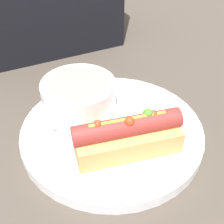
{
  "coord_description": "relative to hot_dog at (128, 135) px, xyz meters",
  "views": [
    {
      "loc": [
        -0.15,
        -0.32,
        0.34
      ],
      "look_at": [
        0.0,
        0.0,
        0.05
      ],
      "focal_mm": 50.0,
      "sensor_mm": 36.0,
      "label": 1
    }
  ],
  "objects": [
    {
      "name": "ground_plane",
      "position": [
        -0.0,
        0.05,
        -0.04
      ],
      "size": [
        4.0,
        4.0,
        0.0
      ],
      "primitive_type": "plane",
      "color": "#4C4238"
    },
    {
      "name": "dinner_plate",
      "position": [
        -0.0,
        0.05,
        -0.03
      ],
      "size": [
        0.28,
        0.28,
        0.02
      ],
      "color": "white",
      "rests_on": "ground_plane"
    },
    {
      "name": "hot_dog",
      "position": [
        0.0,
        0.0,
        0.0
      ],
      "size": [
        0.15,
        0.08,
        0.06
      ],
      "rotation": [
        0.0,
        0.0,
        -0.16
      ],
      "color": "tan",
      "rests_on": "dinner_plate"
    },
    {
      "name": "soup_bowl",
      "position": [
        -0.03,
        0.11,
        0.0
      ],
      "size": [
        0.12,
        0.12,
        0.05
      ],
      "color": "white",
      "rests_on": "dinner_plate"
    },
    {
      "name": "spoon",
      "position": [
        -0.08,
        0.07,
        -0.02
      ],
      "size": [
        0.03,
        0.16,
        0.01
      ],
      "rotation": [
        0.0,
        0.0,
        1.48
      ],
      "color": "#B7B7BC",
      "rests_on": "dinner_plate"
    }
  ]
}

